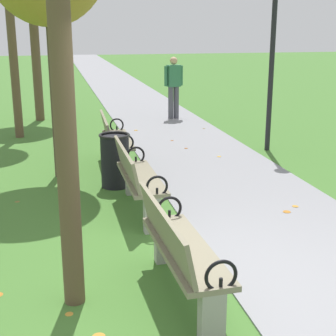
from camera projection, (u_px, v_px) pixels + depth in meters
ground_plane at (231, 292)px, 4.77m from camera, size 80.00×80.00×0.00m
paved_walkway at (115, 83)px, 21.89m from camera, size 2.34×44.00×0.02m
park_bench_1 at (179, 249)px, 4.56m from camera, size 0.52×1.61×0.90m
park_bench_2 at (137, 177)px, 6.70m from camera, size 0.47×1.60×0.90m
park_bench_3 at (115, 139)px, 8.94m from camera, size 0.52×1.61×0.90m
pedestrian_walking at (174, 84)px, 13.32m from camera, size 0.52×0.28×1.62m
trash_bin at (115, 160)px, 7.79m from camera, size 0.48×0.48×0.84m
lamp_post at (273, 32)px, 9.57m from camera, size 0.28×0.28×3.48m
scattered_leaves at (187, 209)px, 6.91m from camera, size 4.40×9.03×0.02m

